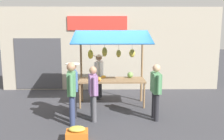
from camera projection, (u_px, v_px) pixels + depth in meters
The scene contains 9 objects.
ground_plane at pixel (112, 105), 8.67m from camera, with size 40.00×40.00×0.00m, color #38383D.
street_backdrop at pixel (109, 49), 10.54m from camera, with size 9.00×0.30×3.40m.
market_stall at pixel (112, 60), 8.44m from camera, with size 2.50×1.46×2.50m.
vendor_with_sunhat at pixel (99, 73), 9.23m from camera, with size 0.42×0.69×1.63m.
shopper_with_shopping_bag at pixel (93, 90), 7.10m from camera, with size 0.30×0.66×1.55m.
shopper_with_ponytail at pixel (73, 85), 7.38m from camera, with size 0.42×0.68×1.62m.
shopper_in_grey_tee at pixel (156, 88), 7.16m from camera, with size 0.25×0.69×1.60m.
shopper_in_striped_shirt at pixel (72, 89), 6.77m from camera, with size 0.27×0.72×1.70m.
produce_crate_near at pixel (77, 135), 5.89m from camera, with size 0.53×0.41×0.37m.
Camera 1 is at (0.14, 8.33, 2.66)m, focal length 40.79 mm.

